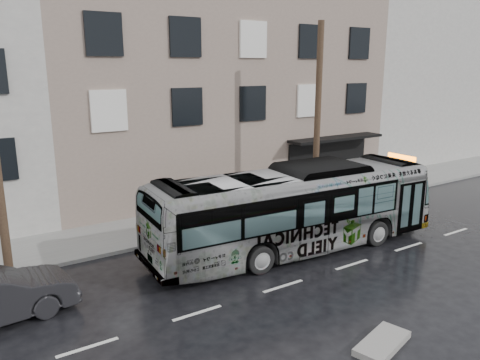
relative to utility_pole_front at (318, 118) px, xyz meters
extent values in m
plane|color=black|center=(-6.50, -3.30, -4.65)|extent=(120.00, 120.00, 0.00)
cube|color=gray|center=(-6.50, 1.60, -4.58)|extent=(90.00, 3.60, 0.15)
cube|color=gray|center=(-1.50, 9.40, 0.85)|extent=(20.00, 12.00, 11.00)
cube|color=#BBB8B1|center=(17.50, 9.40, 1.35)|extent=(18.00, 12.00, 12.00)
cylinder|color=#4A3625|center=(0.00, 0.00, 0.00)|extent=(0.30, 0.30, 9.00)
cylinder|color=slate|center=(1.10, 0.00, -3.30)|extent=(0.06, 0.06, 2.40)
imported|color=#B2B2B2|center=(-4.16, -3.50, -2.97)|extent=(12.22, 3.65, 3.36)
imported|color=#B1AFA9|center=(0.89, -2.90, -3.95)|extent=(4.93, 2.23, 1.40)
cube|color=gray|center=(-6.44, -9.90, -4.56)|extent=(1.95, 1.25, 0.18)
camera|label=1|loc=(-15.40, -16.96, 2.44)|focal=35.00mm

